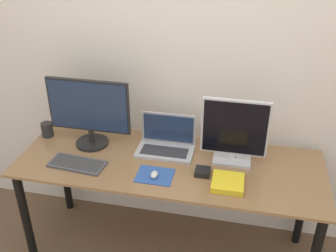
{
  "coord_description": "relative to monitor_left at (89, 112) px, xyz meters",
  "views": [
    {
      "loc": [
        0.42,
        -1.62,
        2.12
      ],
      "look_at": [
        -0.01,
        0.38,
        0.99
      ],
      "focal_mm": 42.0,
      "sensor_mm": 36.0,
      "label": 1
    }
  ],
  "objects": [
    {
      "name": "wall_back",
      "position": [
        0.54,
        0.3,
        0.26
      ],
      "size": [
        7.0,
        0.05,
        2.5
      ],
      "color": "silver",
      "rests_on": "ground_plane"
    },
    {
      "name": "desk",
      "position": [
        0.54,
        -0.1,
        -0.35
      ],
      "size": [
        1.88,
        0.68,
        0.75
      ],
      "color": "olive",
      "rests_on": "ground_plane"
    },
    {
      "name": "monitor_left",
      "position": [
        0.0,
        0.0,
        0.0
      ],
      "size": [
        0.54,
        0.21,
        0.46
      ],
      "color": "black",
      "rests_on": "desk"
    },
    {
      "name": "monitor_right",
      "position": [
        0.92,
        0.0,
        -0.04
      ],
      "size": [
        0.4,
        0.16,
        0.41
      ],
      "color": "silver",
      "rests_on": "desk"
    },
    {
      "name": "laptop",
      "position": [
        0.5,
        0.04,
        -0.18
      ],
      "size": [
        0.36,
        0.22,
        0.23
      ],
      "color": "#ADADB2",
      "rests_on": "desk"
    },
    {
      "name": "keyboard",
      "position": [
        0.0,
        -0.25,
        -0.23
      ],
      "size": [
        0.35,
        0.18,
        0.02
      ],
      "color": "#4C4C51",
      "rests_on": "desk"
    },
    {
      "name": "mousepad",
      "position": [
        0.49,
        -0.26,
        -0.24
      ],
      "size": [
        0.21,
        0.17,
        0.0
      ],
      "color": "#2D519E",
      "rests_on": "desk"
    },
    {
      "name": "mouse",
      "position": [
        0.49,
        -0.28,
        -0.22
      ],
      "size": [
        0.04,
        0.07,
        0.03
      ],
      "color": "silver",
      "rests_on": "mousepad"
    },
    {
      "name": "book",
      "position": [
        0.92,
        -0.26,
        -0.22
      ],
      "size": [
        0.18,
        0.19,
        0.04
      ],
      "color": "yellow",
      "rests_on": "desk"
    },
    {
      "name": "mug",
      "position": [
        -0.34,
        0.03,
        -0.19
      ],
      "size": [
        0.08,
        0.08,
        0.1
      ],
      "color": "#262628",
      "rests_on": "desk"
    },
    {
      "name": "power_brick",
      "position": [
        0.76,
        -0.18,
        -0.22
      ],
      "size": [
        0.09,
        0.09,
        0.03
      ],
      "color": "black",
      "rests_on": "desk"
    }
  ]
}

